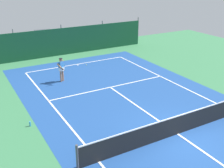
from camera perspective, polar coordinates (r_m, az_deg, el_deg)
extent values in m
plane|color=#387A4C|center=(13.50, 13.25, -9.92)|extent=(36.00, 36.00, 0.00)
cube|color=#1E478C|center=(13.50, 13.25, -9.91)|extent=(11.02, 26.60, 0.01)
cube|color=white|center=(22.75, -7.18, 4.02)|extent=(8.22, 0.10, 0.01)
cube|color=white|center=(11.50, -2.71, -15.57)|extent=(0.10, 23.80, 0.01)
cube|color=white|center=(18.10, -0.37, -0.67)|extent=(8.22, 0.10, 0.01)
cube|color=white|center=(13.50, 13.25, -9.88)|extent=(0.10, 12.80, 0.01)
cube|color=white|center=(22.62, -7.03, 3.92)|extent=(0.10, 0.30, 0.01)
cube|color=black|center=(13.26, 13.43, -8.18)|extent=(9.92, 0.03, 0.95)
cube|color=white|center=(13.02, 13.62, -6.28)|extent=(9.92, 0.04, 0.05)
cylinder|color=#47474C|center=(10.88, -7.13, -14.66)|extent=(0.10, 0.10, 1.10)
cube|color=#14472D|center=(25.27, -10.13, 8.50)|extent=(16.22, 0.06, 2.40)
cylinder|color=#595B60|center=(24.29, -19.27, 7.41)|extent=(0.08, 0.08, 2.70)
cylinder|color=#595B60|center=(25.29, -10.20, 8.85)|extent=(0.08, 0.08, 2.70)
cylinder|color=#595B60|center=(26.88, -1.95, 9.96)|extent=(0.08, 0.08, 2.70)
cylinder|color=#595B60|center=(28.94, 5.29, 10.77)|extent=(0.08, 0.08, 2.70)
cube|color=#234C1E|center=(25.98, -10.50, 7.36)|extent=(14.60, 0.70, 1.10)
cylinder|color=#9E7051|center=(19.34, -10.01, 1.79)|extent=(0.12, 0.12, 0.82)
cylinder|color=#9E7051|center=(19.20, -10.40, 1.61)|extent=(0.12, 0.12, 0.82)
cylinder|color=white|center=(19.10, -10.30, 3.07)|extent=(0.40, 0.40, 0.22)
cube|color=#2D6BB7|center=(19.04, -10.34, 3.64)|extent=(0.41, 0.35, 0.56)
sphere|color=#9E7051|center=(18.91, -10.43, 4.88)|extent=(0.22, 0.22, 0.22)
cylinder|color=black|center=(18.88, -10.45, 5.14)|extent=(0.23, 0.23, 0.04)
cylinder|color=#9E7051|center=(19.19, -9.90, 3.91)|extent=(0.09, 0.09, 0.58)
cylinder|color=#9E7051|center=(18.79, -10.53, 3.47)|extent=(0.34, 0.50, 0.41)
cylinder|color=black|center=(18.60, -9.91, 2.95)|extent=(0.16, 0.25, 0.13)
torus|color=teal|center=(18.53, -9.95, 3.60)|extent=(0.33, 0.26, 0.29)
sphere|color=#CCDB33|center=(22.48, -5.26, 3.94)|extent=(0.07, 0.07, 0.07)
cube|color=maroon|center=(27.97, -13.63, 8.52)|extent=(2.29, 4.39, 0.80)
cube|color=#2D333D|center=(27.83, -13.76, 9.88)|extent=(1.75, 2.06, 0.56)
cylinder|color=black|center=(29.20, -15.76, 8.07)|extent=(0.30, 0.66, 0.64)
cylinder|color=black|center=(29.46, -12.27, 8.51)|extent=(0.30, 0.66, 0.64)
cylinder|color=black|center=(26.69, -14.97, 6.86)|extent=(0.30, 0.66, 0.64)
cylinder|color=black|center=(26.98, -11.18, 7.35)|extent=(0.30, 0.66, 0.64)
cylinder|color=#338CD8|center=(14.27, -16.39, -7.83)|extent=(0.08, 0.08, 0.24)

